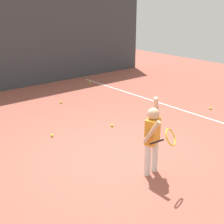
% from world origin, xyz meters
% --- Properties ---
extents(ground_plane, '(20.00, 20.00, 0.00)m').
position_xyz_m(ground_plane, '(0.00, 0.00, 0.00)').
color(ground_plane, '#9E5142').
extents(court_line_sideline, '(0.05, 9.00, 0.00)m').
position_xyz_m(court_line_sideline, '(3.11, 1.00, 0.00)').
color(court_line_sideline, white).
rests_on(court_line_sideline, ground).
extents(fence_post_2, '(0.09, 0.09, 3.48)m').
position_xyz_m(fence_post_2, '(5.99, 5.99, 1.74)').
color(fence_post_2, slate).
rests_on(fence_post_2, ground).
extents(tennis_player, '(0.55, 0.75, 1.35)m').
position_xyz_m(tennis_player, '(0.03, -0.90, 0.73)').
color(tennis_player, silver).
rests_on(tennis_player, ground).
extents(tennis_ball_0, '(0.07, 0.07, 0.07)m').
position_xyz_m(tennis_ball_0, '(0.85, 1.17, 0.03)').
color(tennis_ball_0, '#CCE033').
rests_on(tennis_ball_0, ground).
extents(tennis_ball_2, '(0.07, 0.07, 0.07)m').
position_xyz_m(tennis_ball_2, '(3.76, 0.38, 0.03)').
color(tennis_ball_2, '#CCE033').
rests_on(tennis_ball_2, ground).
extents(tennis_ball_4, '(0.07, 0.07, 0.07)m').
position_xyz_m(tennis_ball_4, '(0.84, 3.51, 0.03)').
color(tennis_ball_4, '#CCE033').
rests_on(tennis_ball_4, ground).
extents(tennis_ball_5, '(0.07, 0.07, 0.07)m').
position_xyz_m(tennis_ball_5, '(2.84, 4.84, 0.03)').
color(tennis_ball_5, '#CCE033').
rests_on(tennis_ball_5, ground).
extents(tennis_ball_6, '(0.07, 0.07, 0.07)m').
position_xyz_m(tennis_ball_6, '(-0.54, 1.57, 0.03)').
color(tennis_ball_6, '#CCE033').
rests_on(tennis_ball_6, ground).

